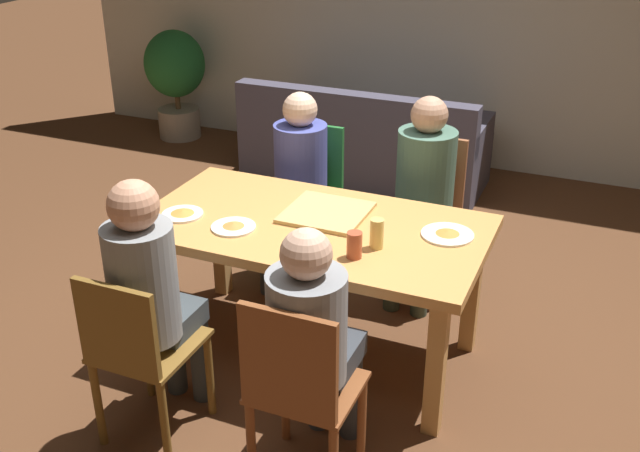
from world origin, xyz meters
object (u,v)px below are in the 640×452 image
person_3 (296,174)px  plate_2 (182,213)px  chair_0 (299,389)px  person_0 (313,332)px  plate_1 (233,226)px  couch (363,148)px  chair_3 (308,191)px  chair_1 (138,350)px  potted_plant (175,75)px  plate_0 (447,234)px  drinking_glass_0 (354,245)px  drinking_glass_1 (377,234)px  pizza_box_0 (326,213)px  chair_2 (427,206)px  dining_table (312,240)px  person_1 (150,287)px  person_2 (423,184)px

person_3 → plate_2: size_ratio=5.63×
chair_0 → person_0: 0.23m
plate_1 → couch: 2.65m
chair_3 → plate_2: 1.12m
chair_1 → potted_plant: potted_plant is taller
plate_0 → chair_1: bearing=-135.5°
chair_1 → person_3: person_3 is taller
chair_1 → drinking_glass_0: drinking_glass_0 is taller
chair_1 → drinking_glass_0: bearing=42.4°
plate_0 → chair_3: bearing=144.8°
drinking_glass_1 → pizza_box_0: bearing=145.2°
pizza_box_0 → drinking_glass_0: size_ratio=3.22×
chair_2 → person_3: (-0.77, -0.23, 0.17)m
plate_1 → dining_table: bearing=31.1°
drinking_glass_0 → potted_plant: potted_plant is taller
dining_table → potted_plant: potted_plant is taller
potted_plant → dining_table: bearing=-46.6°
chair_1 → drinking_glass_1: bearing=45.2°
person_1 → potted_plant: person_1 is taller
person_3 → drinking_glass_1: size_ratio=8.14×
dining_table → chair_3: (-0.42, 0.90, -0.15)m
person_2 → drinking_glass_0: bearing=-91.2°
potted_plant → chair_1: bearing=-59.4°
drinking_glass_1 → plate_0: bearing=42.5°
person_1 → couch: size_ratio=0.64×
person_1 → person_3: (-0.00, 1.53, -0.04)m
dining_table → person_2: size_ratio=1.41×
drinking_glass_0 → chair_3: bearing=122.9°
person_3 → drinking_glass_0: (0.75, -0.99, 0.14)m
person_0 → couch: 3.33m
person_3 → pizza_box_0: (0.45, -0.61, 0.08)m
dining_table → chair_1: size_ratio=1.97×
pizza_box_0 → potted_plant: 3.75m
person_0 → person_3: size_ratio=0.99×
drinking_glass_0 → chair_0: bearing=-88.1°
person_3 → plate_1: bearing=-84.8°
dining_table → chair_2: bearing=70.2°
person_0 → potted_plant: (-2.96, 3.56, -0.09)m
dining_table → chair_2: (0.34, 0.96, -0.15)m
plate_1 → drinking_glass_1: size_ratio=1.51×
chair_1 → drinking_glass_1: drinking_glass_1 is taller
dining_table → pizza_box_0: size_ratio=4.27×
dining_table → plate_2: bearing=-165.1°
plate_2 → potted_plant: potted_plant is taller
dining_table → pizza_box_0: (0.03, 0.12, 0.11)m
person_2 → dining_table: bearing=-112.7°
plate_2 → pizza_box_0: bearing=23.7°
dining_table → plate_1: (-0.34, -0.20, 0.10)m
chair_2 → plate_1: size_ratio=4.28×
pizza_box_0 → drinking_glass_1: bearing=-34.8°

